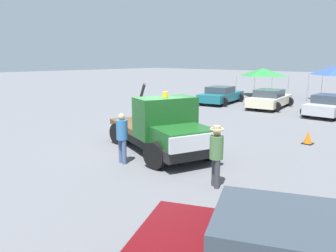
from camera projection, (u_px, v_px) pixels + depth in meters
ground_plane at (158, 151)px, 12.58m from camera, size 160.00×160.00×0.00m
tow_truck at (162, 129)px, 12.11m from camera, size 5.74×3.69×2.51m
person_near_truck at (216, 151)px, 8.87m from camera, size 0.38×0.38×1.73m
person_at_hood at (122, 135)px, 10.92m from camera, size 0.38×0.38×1.72m
parked_car_teal at (221, 95)px, 25.80m from camera, size 3.07×5.10×1.34m
parked_car_cream at (270, 99)px, 23.35m from camera, size 3.00×5.06×1.34m
parked_car_silver at (329, 106)px, 20.05m from camera, size 2.41×4.25×1.34m
canopy_tent_green at (263, 72)px, 30.83m from camera, size 3.64×3.64×2.59m
traffic_cone at (308, 138)px, 13.56m from camera, size 0.40×0.40×0.55m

